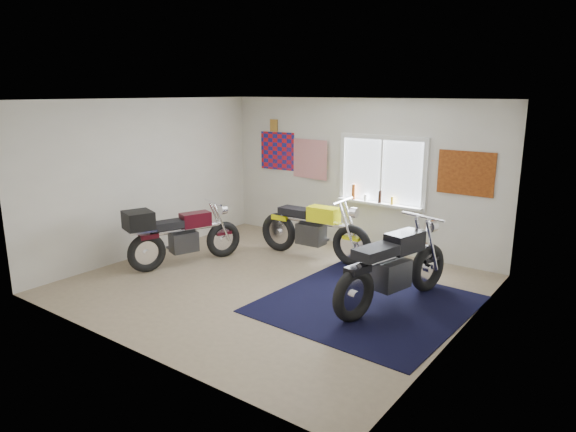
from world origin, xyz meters
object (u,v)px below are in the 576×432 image
Objects in this scene: maroon_tourer at (177,235)px; yellow_triumph at (313,231)px; black_chrome_bike at (393,269)px; navy_rug at (367,304)px.

yellow_triumph is at bearing -23.87° from maroon_tourer.
yellow_triumph reaches higher than maroon_tourer.
black_chrome_bike is at bearing -60.81° from maroon_tourer.
black_chrome_bike reaches higher than yellow_triumph.
navy_rug is 2.17m from yellow_triumph.
yellow_triumph is at bearing 143.78° from navy_rug.
yellow_triumph reaches higher than navy_rug.
maroon_tourer is at bearing -135.49° from yellow_triumph.
black_chrome_bike reaches higher than navy_rug.
yellow_triumph is (-1.70, 1.25, 0.48)m from navy_rug.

